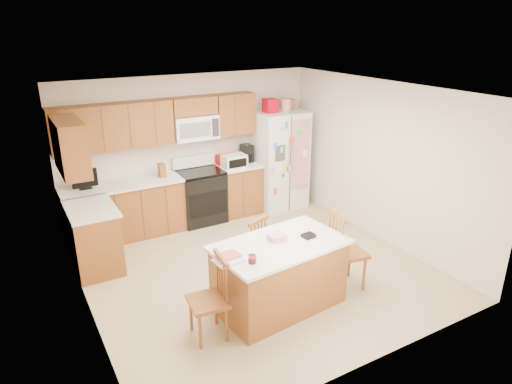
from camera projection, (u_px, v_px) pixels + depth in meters
ground at (256, 268)px, 6.52m from camera, size 4.50×4.50×0.00m
room_shell at (256, 173)px, 6.01m from camera, size 4.60×4.60×2.52m
cabinetry at (145, 183)px, 7.19m from camera, size 3.36×1.56×2.15m
stove at (200, 195)px, 7.92m from camera, size 0.76×0.65×1.13m
refrigerator at (279, 159)px, 8.44m from camera, size 0.90×0.79×2.04m
island at (279, 275)px, 5.52m from camera, size 1.71×1.07×0.95m
windsor_chair_left at (210, 300)px, 4.97m from camera, size 0.44×0.46×0.97m
windsor_chair_back at (250, 250)px, 6.11m from camera, size 0.51×0.50×0.93m
windsor_chair_right at (345, 252)px, 5.91m from camera, size 0.51×0.53×1.07m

